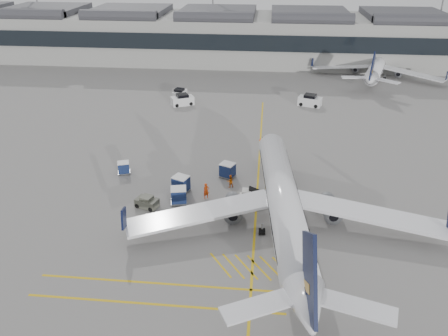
# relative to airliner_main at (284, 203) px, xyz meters

# --- Properties ---
(ground) EXTENTS (220.00, 220.00, 0.00)m
(ground) POSITION_rel_airliner_main_xyz_m (-12.86, -0.06, -2.81)
(ground) COLOR gray
(ground) RESTS_ON ground
(terminal) EXTENTS (200.00, 20.45, 12.40)m
(terminal) POSITION_rel_airliner_main_xyz_m (-12.86, 71.87, 3.33)
(terminal) COLOR #9E9E99
(terminal) RESTS_ON ground
(apron_markings) EXTENTS (0.25, 60.00, 0.01)m
(apron_markings) POSITION_rel_airliner_main_xyz_m (-2.86, 9.94, -2.80)
(apron_markings) COLOR gold
(apron_markings) RESTS_ON ground
(airliner_main) EXTENTS (32.79, 35.96, 9.56)m
(airliner_main) POSITION_rel_airliner_main_xyz_m (0.00, 0.00, 0.00)
(airliner_main) COLOR white
(airliner_main) RESTS_ON ground
(airliner_far) EXTENTS (27.22, 30.20, 8.30)m
(airliner_far) POSITION_rel_airliner_main_xyz_m (21.90, 59.82, -0.37)
(airliner_far) COLOR white
(airliner_far) RESTS_ON ground
(belt_loader) EXTENTS (4.10, 1.42, 1.68)m
(belt_loader) POSITION_rel_airliner_main_xyz_m (-3.30, 4.78, -2.32)
(belt_loader) COLOR silver
(belt_loader) RESTS_ON ground
(baggage_cart_a) EXTENTS (2.32, 2.15, 1.95)m
(baggage_cart_a) POSITION_rel_airliner_main_xyz_m (-6.79, 10.12, -1.77)
(baggage_cart_a) COLOR gray
(baggage_cart_a) RESTS_ON ground
(baggage_cart_b) EXTENTS (2.14, 1.88, 1.97)m
(baggage_cart_b) POSITION_rel_airliner_main_xyz_m (-11.80, 3.35, -1.76)
(baggage_cart_b) COLOR gray
(baggage_cart_b) RESTS_ON ground
(baggage_cart_c) EXTENTS (2.39, 2.21, 2.02)m
(baggage_cart_c) POSITION_rel_airliner_main_xyz_m (-12.04, 5.99, -1.73)
(baggage_cart_c) COLOR gray
(baggage_cart_c) RESTS_ON ground
(baggage_cart_d) EXTENTS (1.87, 1.70, 1.63)m
(baggage_cart_d) POSITION_rel_airliner_main_xyz_m (-20.32, 9.79, -1.94)
(baggage_cart_d) COLOR gray
(baggage_cart_d) RESTS_ON ground
(ramp_agent_a) EXTENTS (0.84, 0.76, 1.94)m
(ramp_agent_a) POSITION_rel_airliner_main_xyz_m (-8.80, 4.74, -1.84)
(ramp_agent_a) COLOR #EE440C
(ramp_agent_a) RESTS_ON ground
(ramp_agent_b) EXTENTS (1.00, 0.91, 1.67)m
(ramp_agent_b) POSITION_rel_airliner_main_xyz_m (-6.23, 7.63, -1.98)
(ramp_agent_b) COLOR #DA5F0B
(ramp_agent_b) RESTS_ON ground
(pushback_tug) EXTENTS (2.83, 2.21, 1.39)m
(pushback_tug) POSITION_rel_airliner_main_xyz_m (-15.26, 2.17, -2.19)
(pushback_tug) COLOR #56584A
(pushback_tug) RESTS_ON ground
(safety_cone_nose) EXTENTS (0.32, 0.32, 0.44)m
(safety_cone_nose) POSITION_rel_airliner_main_xyz_m (-2.90, 22.18, -2.59)
(safety_cone_nose) COLOR #F24C0A
(safety_cone_nose) RESTS_ON ground
(safety_cone_engine) EXTENTS (0.39, 0.39, 0.54)m
(safety_cone_engine) POSITION_rel_airliner_main_xyz_m (-1.95, 5.46, -2.54)
(safety_cone_engine) COLOR #F24C0A
(safety_cone_engine) RESTS_ON ground
(service_van_left) EXTENTS (4.50, 3.61, 2.07)m
(service_van_left) POSITION_rel_airliner_main_xyz_m (-17.66, 37.11, -1.89)
(service_van_left) COLOR silver
(service_van_left) RESTS_ON ground
(service_van_mid) EXTENTS (2.47, 3.70, 1.74)m
(service_van_mid) POSITION_rel_airliner_main_xyz_m (-19.02, 41.29, -2.03)
(service_van_mid) COLOR silver
(service_van_mid) RESTS_ON ground
(service_van_right) EXTENTS (4.56, 3.23, 2.12)m
(service_van_right) POSITION_rel_airliner_main_xyz_m (5.74, 39.05, -1.86)
(service_van_right) COLOR silver
(service_van_right) RESTS_ON ground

